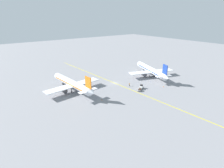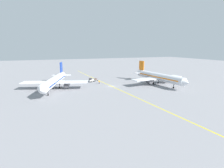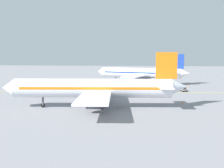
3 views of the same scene
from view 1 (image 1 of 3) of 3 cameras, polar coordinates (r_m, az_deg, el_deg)
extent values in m
plane|color=gray|center=(95.80, 0.88, 0.29)|extent=(400.00, 400.00, 0.00)
cube|color=yellow|center=(95.80, 0.88, 0.29)|extent=(9.68, 119.67, 0.01)
cylinder|color=silver|center=(87.26, -12.98, 0.24)|extent=(6.83, 30.21, 3.60)
cone|color=silver|center=(100.98, -17.66, 2.66)|extent=(3.66, 2.76, 3.42)
cone|color=silver|center=(74.20, -6.52, -2.91)|extent=(3.37, 3.31, 3.06)
cube|color=orange|center=(87.21, -12.99, 0.33)|extent=(6.55, 27.24, 0.50)
cube|color=silver|center=(86.70, -12.61, -0.38)|extent=(28.40, 8.21, 0.36)
cylinder|color=#4C4C51|center=(85.02, -15.42, -2.00)|extent=(2.53, 3.42, 2.20)
cylinder|color=#4C4C51|center=(89.53, -9.81, -0.32)|extent=(2.53, 3.42, 2.20)
cube|color=orange|center=(74.58, -7.79, 0.49)|extent=(0.79, 4.02, 5.00)
cube|color=silver|center=(76.42, -7.86, -2.15)|extent=(9.21, 3.36, 0.24)
cylinder|color=#4C4C51|center=(96.09, -15.77, 0.41)|extent=(0.36, 0.36, 2.00)
cylinder|color=black|center=(96.44, -15.71, -0.14)|extent=(0.37, 0.83, 0.80)
cylinder|color=#4C4C51|center=(85.80, -13.09, -1.87)|extent=(0.36, 0.36, 2.00)
cylinder|color=black|center=(86.19, -13.04, -2.48)|extent=(0.37, 0.83, 0.80)
cylinder|color=#4C4C51|center=(87.26, -11.29, -1.32)|extent=(0.36, 0.36, 2.00)
cylinder|color=black|center=(87.64, -11.24, -1.92)|extent=(0.37, 0.83, 0.80)
cylinder|color=white|center=(108.92, 12.57, 4.50)|extent=(12.81, 29.62, 3.60)
cone|color=white|center=(122.55, 8.77, 6.62)|extent=(4.00, 3.35, 3.42)
cone|color=white|center=(95.76, 17.51, 1.87)|extent=(3.85, 3.81, 3.06)
cube|color=#193899|center=(108.87, 12.57, 4.57)|extent=(11.91, 26.78, 0.50)
cube|color=white|center=(108.30, 12.80, 3.98)|extent=(28.22, 13.71, 0.36)
cylinder|color=#4C4C51|center=(106.26, 10.42, 3.12)|extent=(3.09, 3.73, 2.20)
cylinder|color=#4C4C51|center=(111.25, 14.97, 3.57)|extent=(3.09, 3.73, 2.20)
cube|color=#193899|center=(96.51, 16.93, 4.58)|extent=(1.59, 3.91, 5.00)
cube|color=white|center=(98.03, 16.52, 2.49)|extent=(9.30, 5.10, 0.24)
cylinder|color=#4C4C51|center=(117.57, 10.13, 4.69)|extent=(0.36, 0.36, 2.00)
cylinder|color=black|center=(117.85, 10.10, 4.23)|extent=(0.52, 0.85, 0.80)
cylinder|color=#4C4C51|center=(107.20, 12.26, 2.91)|extent=(0.36, 0.36, 2.00)
cylinder|color=black|center=(107.51, 12.22, 2.40)|extent=(0.52, 0.85, 0.80)
cylinder|color=#4C4C51|center=(108.80, 13.72, 3.05)|extent=(0.36, 0.36, 2.00)
cylinder|color=black|center=(109.11, 13.67, 2.56)|extent=(0.52, 0.85, 0.80)
cube|color=white|center=(89.51, 9.51, -1.02)|extent=(3.34, 2.87, 0.90)
cube|color=black|center=(89.71, 9.62, -0.42)|extent=(1.61, 1.67, 0.70)
sphere|color=orange|center=(89.56, 9.64, -0.17)|extent=(0.16, 0.16, 0.16)
cylinder|color=black|center=(90.70, 9.17, -1.00)|extent=(0.73, 0.59, 0.70)
cylinder|color=black|center=(90.44, 10.09, -1.13)|extent=(0.73, 0.59, 0.70)
cylinder|color=black|center=(88.93, 8.89, -1.45)|extent=(0.73, 0.59, 0.70)
cylinder|color=black|center=(88.66, 9.83, -1.58)|extent=(0.73, 0.59, 0.70)
cube|color=gray|center=(86.71, 9.05, -1.93)|extent=(2.95, 2.57, 0.20)
cube|color=#4C382D|center=(86.55, 9.07, -1.69)|extent=(2.14, 1.92, 0.60)
cylinder|color=black|center=(87.89, 8.79, -1.81)|extent=(0.45, 0.35, 0.44)
cylinder|color=black|center=(87.66, 9.59, -1.93)|extent=(0.45, 0.35, 0.44)
cylinder|color=black|center=(86.01, 8.48, -2.32)|extent=(0.45, 0.35, 0.44)
cylinder|color=black|center=(85.78, 9.30, -2.44)|extent=(0.45, 0.35, 0.44)
cylinder|color=#23232D|center=(92.23, 5.74, -0.39)|extent=(0.16, 0.16, 0.85)
cylinder|color=#23232D|center=(92.09, 5.66, -0.42)|extent=(0.16, 0.16, 0.85)
cube|color=orange|center=(91.90, 5.71, 0.01)|extent=(0.39, 0.28, 0.60)
cylinder|color=orange|center=(92.07, 5.81, 0.05)|extent=(0.10, 0.10, 0.55)
cylinder|color=orange|center=(91.72, 5.62, -0.03)|extent=(0.10, 0.10, 0.55)
sphere|color=#9E7051|center=(91.74, 5.72, 0.26)|extent=(0.22, 0.22, 0.22)
cone|color=orange|center=(94.44, 16.43, -0.76)|extent=(0.32, 0.32, 0.55)
cone|color=orange|center=(76.84, -3.35, -5.07)|extent=(0.32, 0.32, 0.55)
camera|label=2|loc=(168.20, -6.82, 15.55)|focal=28.00mm
camera|label=3|loc=(71.83, -47.52, -6.02)|focal=42.00mm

